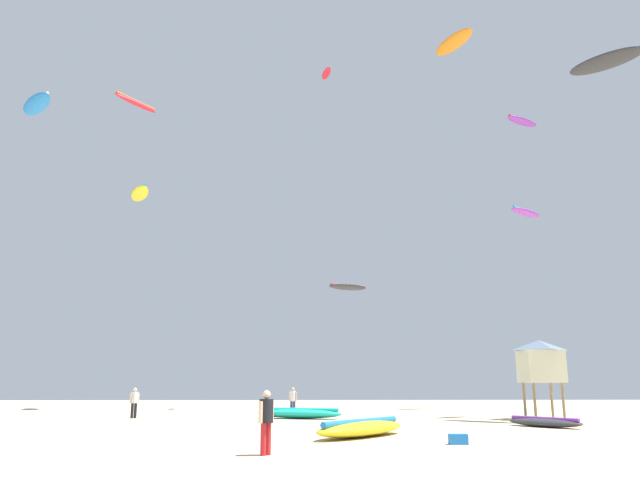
% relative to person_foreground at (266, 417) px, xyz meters
% --- Properties ---
extents(ground_plane, '(120.00, 120.00, 0.00)m').
position_rel_person_foreground_xyz_m(ground_plane, '(2.01, -3.04, -0.98)').
color(ground_plane, '#C6B28C').
extents(person_foreground, '(0.39, 0.46, 1.68)m').
position_rel_person_foreground_xyz_m(person_foreground, '(0.00, 0.00, 0.00)').
color(person_foreground, '#B21E23').
rests_on(person_foreground, ground).
extents(person_midground, '(0.46, 0.37, 1.63)m').
position_rel_person_foreground_xyz_m(person_midground, '(-8.23, 18.44, -0.03)').
color(person_midground, black).
rests_on(person_midground, ground).
extents(person_left, '(0.50, 0.37, 1.64)m').
position_rel_person_foreground_xyz_m(person_left, '(0.49, 22.06, -0.02)').
color(person_left, navy).
rests_on(person_left, ground).
extents(kite_grounded_near, '(4.96, 2.80, 0.62)m').
position_rel_person_foreground_xyz_m(kite_grounded_near, '(0.89, 17.61, -0.70)').
color(kite_grounded_near, '#19B29E').
rests_on(kite_grounded_near, ground).
extents(kite_grounded_mid, '(4.30, 5.01, 0.62)m').
position_rel_person_foreground_xyz_m(kite_grounded_mid, '(3.11, 5.73, -0.68)').
color(kite_grounded_mid, yellow).
rests_on(kite_grounded_mid, ground).
extents(kite_grounded_far, '(2.90, 3.62, 0.46)m').
position_rel_person_foreground_xyz_m(kite_grounded_far, '(11.62, 10.59, -0.77)').
color(kite_grounded_far, '#2D2D33').
rests_on(kite_grounded_far, ground).
extents(lifeguard_tower, '(2.30, 2.30, 4.15)m').
position_rel_person_foreground_xyz_m(lifeguard_tower, '(13.86, 16.32, 2.08)').
color(lifeguard_tower, '#8C704C').
rests_on(lifeguard_tower, ground).
extents(cooler_box, '(0.56, 0.36, 0.32)m').
position_rel_person_foreground_xyz_m(cooler_box, '(5.86, 2.84, -0.82)').
color(cooler_box, blue).
rests_on(cooler_box, ground).
extents(kite_aloft_0, '(3.20, 3.35, 0.85)m').
position_rel_person_foreground_xyz_m(kite_aloft_0, '(-14.91, 17.47, 17.14)').
color(kite_aloft_0, blue).
extents(kite_aloft_1, '(2.76, 4.09, 0.96)m').
position_rel_person_foreground_xyz_m(kite_aloft_1, '(12.11, 23.79, 25.48)').
color(kite_aloft_1, orange).
extents(kite_aloft_2, '(2.75, 2.51, 0.35)m').
position_rel_person_foreground_xyz_m(kite_aloft_2, '(14.49, 18.48, 10.97)').
color(kite_aloft_2, purple).
extents(kite_aloft_3, '(2.88, 3.48, 0.81)m').
position_rel_person_foreground_xyz_m(kite_aloft_3, '(-10.46, 22.41, 19.62)').
color(kite_aloft_3, red).
extents(kite_aloft_4, '(3.47, 2.71, 0.42)m').
position_rel_person_foreground_xyz_m(kite_aloft_4, '(19.08, 29.77, 21.95)').
color(kite_aloft_4, purple).
extents(kite_aloft_5, '(2.87, 4.37, 0.68)m').
position_rel_person_foreground_xyz_m(kite_aloft_5, '(-12.02, 30.78, 15.72)').
color(kite_aloft_5, yellow).
extents(kite_aloft_6, '(3.74, 2.46, 0.65)m').
position_rel_person_foreground_xyz_m(kite_aloft_6, '(5.03, 36.03, 9.06)').
color(kite_aloft_6, '#2D2D33').
extents(kite_aloft_7, '(3.81, 3.83, 0.86)m').
position_rel_person_foreground_xyz_m(kite_aloft_7, '(18.25, 14.34, 18.81)').
color(kite_aloft_7, '#2D2D33').
extents(kite_aloft_8, '(0.95, 2.25, 0.23)m').
position_rel_person_foreground_xyz_m(kite_aloft_8, '(2.97, 30.52, 26.39)').
color(kite_aloft_8, red).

